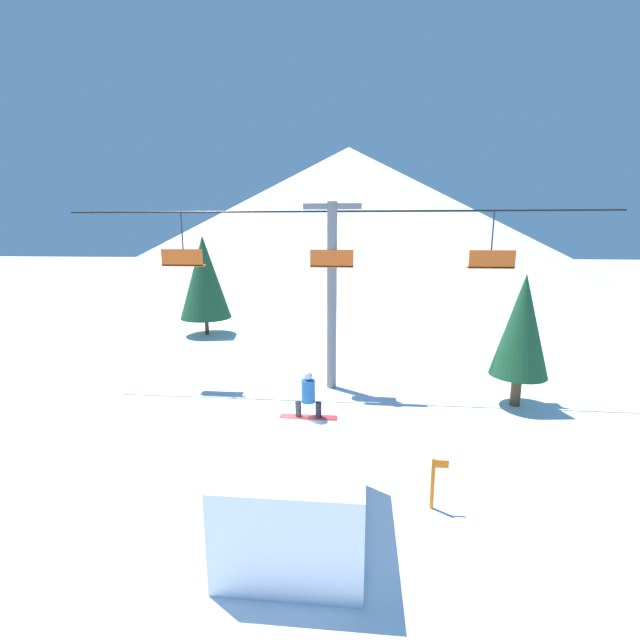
{
  "coord_description": "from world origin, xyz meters",
  "views": [
    {
      "loc": [
        2.45,
        -9.52,
        6.69
      ],
      "look_at": [
        1.16,
        4.07,
        3.92
      ],
      "focal_mm": 24.0,
      "sensor_mm": 36.0,
      "label": 1
    }
  ],
  "objects_px": {
    "trail_marker": "(433,482)",
    "snow_ramp": "(299,488)",
    "pine_tree_near": "(522,326)",
    "snowboarder": "(308,395)"
  },
  "relations": [
    {
      "from": "trail_marker",
      "to": "snowboarder",
      "type": "bearing_deg",
      "value": 173.92
    },
    {
      "from": "snowboarder",
      "to": "pine_tree_near",
      "type": "height_order",
      "value": "pine_tree_near"
    },
    {
      "from": "snowboarder",
      "to": "trail_marker",
      "type": "bearing_deg",
      "value": -6.08
    },
    {
      "from": "snow_ramp",
      "to": "pine_tree_near",
      "type": "xyz_separation_m",
      "value": [
        7.49,
        8.04,
        2.15
      ]
    },
    {
      "from": "snow_ramp",
      "to": "snowboarder",
      "type": "distance_m",
      "value": 2.18
    },
    {
      "from": "snowboarder",
      "to": "pine_tree_near",
      "type": "distance_m",
      "value": 9.97
    },
    {
      "from": "snowboarder",
      "to": "trail_marker",
      "type": "relative_size",
      "value": 1.1
    },
    {
      "from": "snow_ramp",
      "to": "trail_marker",
      "type": "relative_size",
      "value": 3.01
    },
    {
      "from": "trail_marker",
      "to": "snow_ramp",
      "type": "bearing_deg",
      "value": -160.88
    },
    {
      "from": "pine_tree_near",
      "to": "snow_ramp",
      "type": "bearing_deg",
      "value": -132.97
    }
  ]
}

